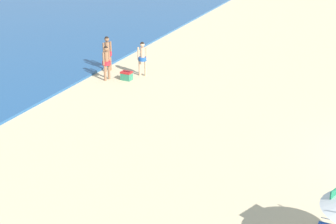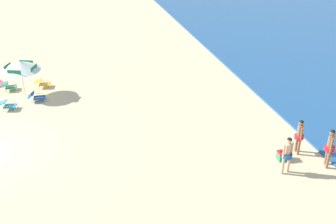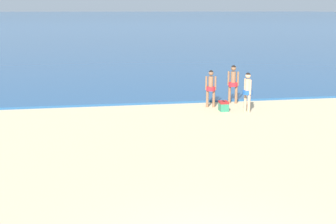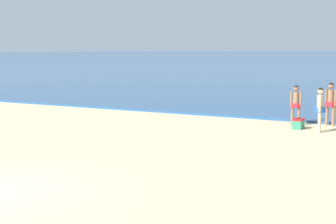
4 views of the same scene
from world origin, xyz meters
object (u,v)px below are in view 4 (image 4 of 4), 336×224
at_px(person_standing_beside, 296,102).
at_px(cooler_box, 298,124).
at_px(person_standing_near_shore, 331,101).
at_px(person_wading_in, 320,107).

height_order(person_standing_beside, cooler_box, person_standing_beside).
bearing_deg(cooler_box, person_standing_near_shore, 59.42).
distance_m(person_standing_near_shore, cooler_box, 1.88).
bearing_deg(person_standing_near_shore, person_standing_beside, -151.97).
distance_m(person_standing_beside, person_wading_in, 1.72).
bearing_deg(person_standing_beside, cooler_box, -68.12).
relative_size(person_standing_beside, cooler_box, 3.11).
bearing_deg(person_standing_near_shore, person_wading_in, -90.07).
height_order(person_standing_beside, person_wading_in, person_wading_in).
relative_size(person_standing_near_shore, person_standing_beside, 1.07).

